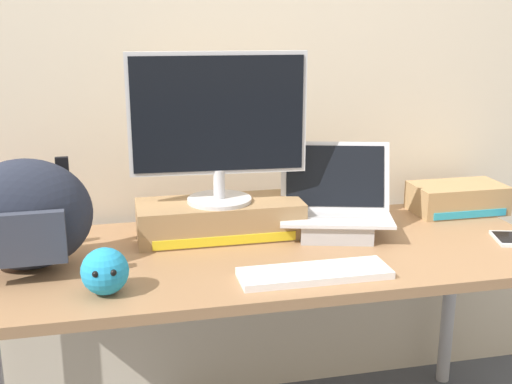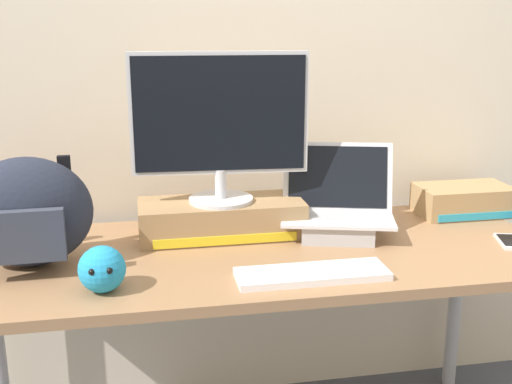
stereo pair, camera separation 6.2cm
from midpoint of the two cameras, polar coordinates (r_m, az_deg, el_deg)
The scene contains 11 objects.
back_wall at distance 2.22m, azimuth -1.39°, elevation 13.02°, with size 7.00×0.10×2.60m, color beige.
desk at distance 1.92m, azimuth 0.93°, elevation -7.25°, with size 1.77×0.70×0.72m.
toner_box_yellow at distance 2.01m, azimuth -2.25°, elevation -2.38°, with size 0.51×0.21×0.11m.
desktop_monitor at distance 1.93m, azimuth -2.34°, elevation 6.09°, with size 0.54×0.20×0.46m.
open_laptop at distance 2.03m, azimuth 8.15°, elevation -2.22°, with size 0.39×0.31×0.28m.
external_keyboard at distance 1.71m, azimuth 6.09°, elevation -7.30°, with size 0.41×0.13×0.02m.
messenger_backpack at distance 1.83m, azimuth -18.91°, elevation -1.82°, with size 0.36×0.25×0.31m.
coffee_mug at distance 2.14m, azimuth -20.00°, elevation -2.43°, with size 0.13×0.08×0.10m.
cell_phone at distance 2.11m, azimuth 22.72°, elevation -4.13°, with size 0.11×0.15×0.01m.
plush_toy at distance 1.64m, azimuth -12.59°, elevation -6.77°, with size 0.12×0.12×0.12m.
toner_box_cyan at distance 2.35m, azimuth 18.81°, elevation -0.69°, with size 0.32×0.18×0.10m.
Camera 2 is at (-0.33, -1.74, 1.40)m, focal length 44.62 mm.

